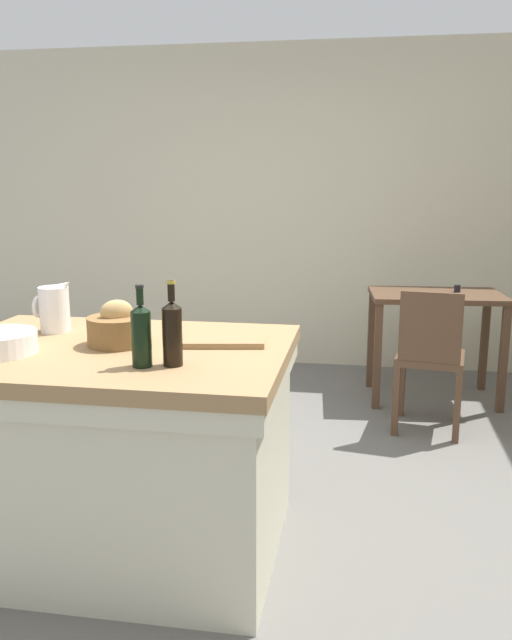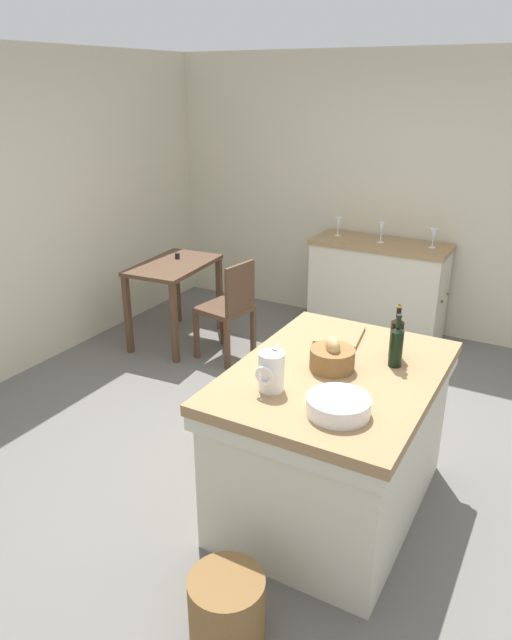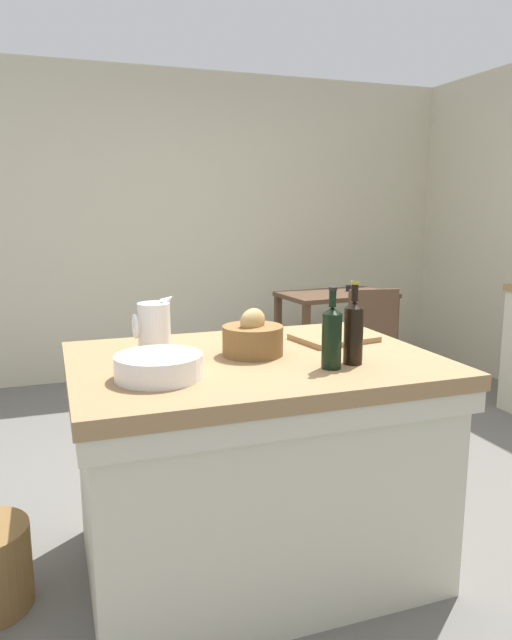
{
  "view_description": "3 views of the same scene",
  "coord_description": "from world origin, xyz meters",
  "px_view_note": "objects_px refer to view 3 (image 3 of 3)",
  "views": [
    {
      "loc": [
        0.66,
        -2.83,
        1.55
      ],
      "look_at": [
        0.13,
        0.35,
        0.85
      ],
      "focal_mm": 36.52,
      "sensor_mm": 36.0,
      "label": 1
    },
    {
      "loc": [
        -2.97,
        -1.41,
        2.32
      ],
      "look_at": [
        0.16,
        0.34,
        0.85
      ],
      "focal_mm": 32.88,
      "sensor_mm": 36.0,
      "label": 2
    },
    {
      "loc": [
        -1.05,
        -2.52,
        1.46
      ],
      "look_at": [
        -0.01,
        0.43,
        0.86
      ],
      "focal_mm": 32.9,
      "sensor_mm": 36.0,
      "label": 3
    }
  ],
  "objects_px": {
    "wooden_chair": "(366,343)",
    "cutting_board": "(334,338)",
    "writing_desk": "(336,308)",
    "island_table": "(254,454)",
    "pitcher": "(154,327)",
    "wine_bottle_amber": "(332,336)",
    "wine_bottle_dark": "(354,331)",
    "bread_basket": "(253,338)",
    "wash_bowl": "(159,366)"
  },
  "relations": [
    {
      "from": "pitcher",
      "to": "writing_desk",
      "type": "bearing_deg",
      "value": 47.19
    },
    {
      "from": "island_table",
      "to": "writing_desk",
      "type": "xyz_separation_m",
      "value": [
        1.49,
        2.2,
        0.16
      ]
    },
    {
      "from": "wash_bowl",
      "to": "cutting_board",
      "type": "bearing_deg",
      "value": 21.24
    },
    {
      "from": "bread_basket",
      "to": "pitcher",
      "type": "bearing_deg",
      "value": 153.65
    },
    {
      "from": "writing_desk",
      "to": "wooden_chair",
      "type": "xyz_separation_m",
      "value": [
        -0.09,
        -0.65,
        -0.15
      ]
    },
    {
      "from": "wash_bowl",
      "to": "wine_bottle_amber",
      "type": "relative_size",
      "value": 1.01
    },
    {
      "from": "bread_basket",
      "to": "cutting_board",
      "type": "distance_m",
      "value": 0.44
    },
    {
      "from": "wine_bottle_dark",
      "to": "island_table",
      "type": "bearing_deg",
      "value": 144.92
    },
    {
      "from": "wooden_chair",
      "to": "cutting_board",
      "type": "distance_m",
      "value": 1.75
    },
    {
      "from": "writing_desk",
      "to": "pitcher",
      "type": "relative_size",
      "value": 3.88
    },
    {
      "from": "bread_basket",
      "to": "cutting_board",
      "type": "bearing_deg",
      "value": 16.15
    },
    {
      "from": "island_table",
      "to": "wine_bottle_dark",
      "type": "height_order",
      "value": "wine_bottle_dark"
    },
    {
      "from": "wash_bowl",
      "to": "wine_bottle_amber",
      "type": "height_order",
      "value": "wine_bottle_amber"
    },
    {
      "from": "island_table",
      "to": "wash_bowl",
      "type": "xyz_separation_m",
      "value": [
        -0.4,
        -0.17,
        0.45
      ]
    },
    {
      "from": "pitcher",
      "to": "wash_bowl",
      "type": "height_order",
      "value": "pitcher"
    },
    {
      "from": "wooden_chair",
      "to": "cutting_board",
      "type": "bearing_deg",
      "value": -125.02
    },
    {
      "from": "wooden_chair",
      "to": "island_table",
      "type": "bearing_deg",
      "value": -132.23
    },
    {
      "from": "cutting_board",
      "to": "bread_basket",
      "type": "bearing_deg",
      "value": -163.85
    },
    {
      "from": "wooden_chair",
      "to": "wine_bottle_amber",
      "type": "xyz_separation_m",
      "value": [
        -1.19,
        -1.79,
        0.51
      ]
    },
    {
      "from": "pitcher",
      "to": "wash_bowl",
      "type": "distance_m",
      "value": 0.39
    },
    {
      "from": "writing_desk",
      "to": "bread_basket",
      "type": "bearing_deg",
      "value": -124.39
    },
    {
      "from": "pitcher",
      "to": "wooden_chair",
      "type": "bearing_deg",
      "value": 37.27
    },
    {
      "from": "island_table",
      "to": "wash_bowl",
      "type": "distance_m",
      "value": 0.63
    },
    {
      "from": "wooden_chair",
      "to": "wash_bowl",
      "type": "bearing_deg",
      "value": -136.47
    },
    {
      "from": "writing_desk",
      "to": "wooden_chair",
      "type": "bearing_deg",
      "value": -97.76
    },
    {
      "from": "bread_basket",
      "to": "cutting_board",
      "type": "height_order",
      "value": "bread_basket"
    },
    {
      "from": "island_table",
      "to": "wash_bowl",
      "type": "bearing_deg",
      "value": -157.08
    },
    {
      "from": "wine_bottle_dark",
      "to": "cutting_board",
      "type": "bearing_deg",
      "value": 73.48
    },
    {
      "from": "pitcher",
      "to": "bread_basket",
      "type": "bearing_deg",
      "value": -26.35
    },
    {
      "from": "wash_bowl",
      "to": "wine_bottle_dark",
      "type": "height_order",
      "value": "wine_bottle_dark"
    },
    {
      "from": "wooden_chair",
      "to": "bread_basket",
      "type": "bearing_deg",
      "value": -132.66
    },
    {
      "from": "island_table",
      "to": "wash_bowl",
      "type": "relative_size",
      "value": 4.68
    },
    {
      "from": "cutting_board",
      "to": "writing_desk",
      "type": "bearing_deg",
      "value": 62.51
    },
    {
      "from": "cutting_board",
      "to": "wine_bottle_dark",
      "type": "distance_m",
      "value": 0.41
    },
    {
      "from": "writing_desk",
      "to": "wine_bottle_amber",
      "type": "xyz_separation_m",
      "value": [
        -1.28,
        -2.45,
        0.36
      ]
    },
    {
      "from": "writing_desk",
      "to": "wash_bowl",
      "type": "xyz_separation_m",
      "value": [
        -1.89,
        -2.37,
        0.28
      ]
    },
    {
      "from": "wine_bottle_dark",
      "to": "wine_bottle_amber",
      "type": "distance_m",
      "value": 0.11
    },
    {
      "from": "writing_desk",
      "to": "wine_bottle_amber",
      "type": "height_order",
      "value": "wine_bottle_amber"
    },
    {
      "from": "island_table",
      "to": "wooden_chair",
      "type": "relative_size",
      "value": 1.55
    },
    {
      "from": "writing_desk",
      "to": "cutting_board",
      "type": "xyz_separation_m",
      "value": [
        -1.06,
        -2.04,
        0.26
      ]
    },
    {
      "from": "pitcher",
      "to": "cutting_board",
      "type": "distance_m",
      "value": 0.79
    },
    {
      "from": "island_table",
      "to": "pitcher",
      "type": "xyz_separation_m",
      "value": [
        -0.35,
        0.21,
        0.51
      ]
    },
    {
      "from": "wooden_chair",
      "to": "wine_bottle_dark",
      "type": "distance_m",
      "value": 2.13
    },
    {
      "from": "cutting_board",
      "to": "wine_bottle_dark",
      "type": "relative_size",
      "value": 1.05
    },
    {
      "from": "writing_desk",
      "to": "wine_bottle_dark",
      "type": "bearing_deg",
      "value": -115.91
    },
    {
      "from": "writing_desk",
      "to": "cutting_board",
      "type": "bearing_deg",
      "value": -117.49
    },
    {
      "from": "cutting_board",
      "to": "wash_bowl",
      "type": "bearing_deg",
      "value": -158.76
    },
    {
      "from": "cutting_board",
      "to": "wine_bottle_dark",
      "type": "height_order",
      "value": "wine_bottle_dark"
    },
    {
      "from": "pitcher",
      "to": "wine_bottle_amber",
      "type": "distance_m",
      "value": 0.73
    },
    {
      "from": "wash_bowl",
      "to": "wine_bottle_amber",
      "type": "bearing_deg",
      "value": -7.63
    }
  ]
}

